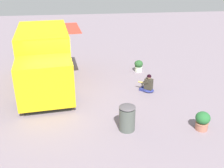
% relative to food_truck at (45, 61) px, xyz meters
% --- Properties ---
extents(ground_plane, '(40.00, 40.00, 0.00)m').
position_rel_food_truck_xyz_m(ground_plane, '(-1.38, -0.68, -1.21)').
color(ground_plane, gray).
extents(food_truck, '(5.59, 3.15, 2.55)m').
position_rel_food_truck_xyz_m(food_truck, '(0.00, 0.00, 0.00)').
color(food_truck, yellow).
rests_on(food_truck, ground_plane).
extents(person_customer, '(0.69, 0.76, 0.83)m').
position_rel_food_truck_xyz_m(person_customer, '(-1.27, -4.58, -0.90)').
color(person_customer, navy).
rests_on(person_customer, ground_plane).
extents(planter_flowering_near, '(0.50, 0.50, 0.68)m').
position_rel_food_truck_xyz_m(planter_flowering_near, '(-4.46, -5.72, -0.85)').
color(planter_flowering_near, '#AC6A54').
rests_on(planter_flowering_near, ground_plane).
extents(planter_flowering_far, '(0.45, 0.45, 0.62)m').
position_rel_food_truck_xyz_m(planter_flowering_far, '(1.14, -4.67, -0.89)').
color(planter_flowering_far, silver).
rests_on(planter_flowering_far, ground_plane).
extents(trash_bin, '(0.57, 0.57, 0.95)m').
position_rel_food_truck_xyz_m(trash_bin, '(-4.16, -3.12, -0.73)').
color(trash_bin, '#4F564F').
rests_on(trash_bin, ground_plane).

